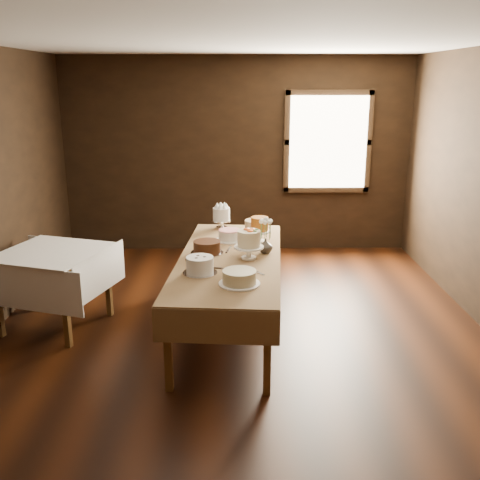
# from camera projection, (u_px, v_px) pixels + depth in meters

# --- Properties ---
(floor) EXTENTS (5.00, 6.00, 0.01)m
(floor) POSITION_uv_depth(u_px,v_px,m) (240.00, 337.00, 5.44)
(floor) COLOR black
(floor) RESTS_ON ground
(ceiling) EXTENTS (5.00, 6.00, 0.01)m
(ceiling) POSITION_uv_depth(u_px,v_px,m) (240.00, 38.00, 4.65)
(ceiling) COLOR beige
(ceiling) RESTS_ON wall_back
(wall_back) EXTENTS (5.00, 0.02, 2.80)m
(wall_back) POSITION_uv_depth(u_px,v_px,m) (237.00, 156.00, 7.93)
(wall_back) COLOR black
(wall_back) RESTS_ON ground
(wall_front) EXTENTS (5.00, 0.02, 2.80)m
(wall_front) POSITION_uv_depth(u_px,v_px,m) (251.00, 358.00, 2.17)
(wall_front) COLOR black
(wall_front) RESTS_ON ground
(window) EXTENTS (1.10, 0.05, 1.30)m
(window) POSITION_uv_depth(u_px,v_px,m) (328.00, 142.00, 7.83)
(window) COLOR #FFEABF
(window) RESTS_ON wall_back
(display_table) EXTENTS (1.18, 2.59, 0.78)m
(display_table) POSITION_uv_depth(u_px,v_px,m) (230.00, 263.00, 5.40)
(display_table) COLOR #4F3214
(display_table) RESTS_ON ground
(side_table) EXTENTS (1.20, 1.20, 0.81)m
(side_table) POSITION_uv_depth(u_px,v_px,m) (52.00, 260.00, 5.51)
(side_table) COLOR #4F3214
(side_table) RESTS_ON ground
(cake_meringue) EXTENTS (0.24, 0.24, 0.26)m
(cake_meringue) POSITION_uv_depth(u_px,v_px,m) (221.00, 219.00, 6.42)
(cake_meringue) COLOR silver
(cake_meringue) RESTS_ON display_table
(cake_speckled) EXTENTS (0.30, 0.30, 0.14)m
(cake_speckled) POSITION_uv_depth(u_px,v_px,m) (255.00, 227.00, 6.26)
(cake_speckled) COLOR white
(cake_speckled) RESTS_ON display_table
(cake_lattice) EXTENTS (0.34, 0.34, 0.11)m
(cake_lattice) POSITION_uv_depth(u_px,v_px,m) (230.00, 236.00, 5.94)
(cake_lattice) COLOR white
(cake_lattice) RESTS_ON display_table
(cake_caramel) EXTENTS (0.26, 0.26, 0.29)m
(cake_caramel) POSITION_uv_depth(u_px,v_px,m) (259.00, 231.00, 5.87)
(cake_caramel) COLOR white
(cake_caramel) RESTS_ON display_table
(cake_chocolate) EXTENTS (0.38, 0.38, 0.13)m
(cake_chocolate) POSITION_uv_depth(u_px,v_px,m) (207.00, 248.00, 5.49)
(cake_chocolate) COLOR silver
(cake_chocolate) RESTS_ON display_table
(cake_flowers) EXTENTS (0.29, 0.29, 0.30)m
(cake_flowers) POSITION_uv_depth(u_px,v_px,m) (249.00, 246.00, 5.31)
(cake_flowers) COLOR white
(cake_flowers) RESTS_ON display_table
(cake_swirl) EXTENTS (0.31, 0.31, 0.16)m
(cake_swirl) POSITION_uv_depth(u_px,v_px,m) (200.00, 266.00, 4.91)
(cake_swirl) COLOR silver
(cake_swirl) RESTS_ON display_table
(cake_cream) EXTENTS (0.41, 0.41, 0.12)m
(cake_cream) POSITION_uv_depth(u_px,v_px,m) (239.00, 278.00, 4.66)
(cake_cream) COLOR white
(cake_cream) RESTS_ON display_table
(cake_server_a) EXTENTS (0.24, 0.07, 0.01)m
(cake_server_a) POSITION_uv_depth(u_px,v_px,m) (230.00, 269.00, 5.05)
(cake_server_a) COLOR silver
(cake_server_a) RESTS_ON display_table
(cake_server_b) EXTENTS (0.15, 0.21, 0.01)m
(cake_server_b) POSITION_uv_depth(u_px,v_px,m) (259.00, 273.00, 4.95)
(cake_server_b) COLOR silver
(cake_server_b) RESTS_ON display_table
(cake_server_c) EXTENTS (0.07, 0.24, 0.01)m
(cake_server_c) POSITION_uv_depth(u_px,v_px,m) (229.00, 248.00, 5.67)
(cake_server_c) COLOR silver
(cake_server_c) RESTS_ON display_table
(cake_server_d) EXTENTS (0.21, 0.16, 0.01)m
(cake_server_d) POSITION_uv_depth(u_px,v_px,m) (258.00, 248.00, 5.67)
(cake_server_d) COLOR silver
(cake_server_d) RESTS_ON display_table
(cake_server_e) EXTENTS (0.19, 0.19, 0.01)m
(cake_server_e) POSITION_uv_depth(u_px,v_px,m) (197.00, 264.00, 5.19)
(cake_server_e) COLOR silver
(cake_server_e) RESTS_ON display_table
(flower_vase) EXTENTS (0.18, 0.18, 0.15)m
(flower_vase) POSITION_uv_depth(u_px,v_px,m) (266.00, 246.00, 5.51)
(flower_vase) COLOR #2D2823
(flower_vase) RESTS_ON display_table
(flower_bouquet) EXTENTS (0.14, 0.14, 0.20)m
(flower_bouquet) POSITION_uv_depth(u_px,v_px,m) (266.00, 227.00, 5.45)
(flower_bouquet) COLOR white
(flower_bouquet) RESTS_ON flower_vase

